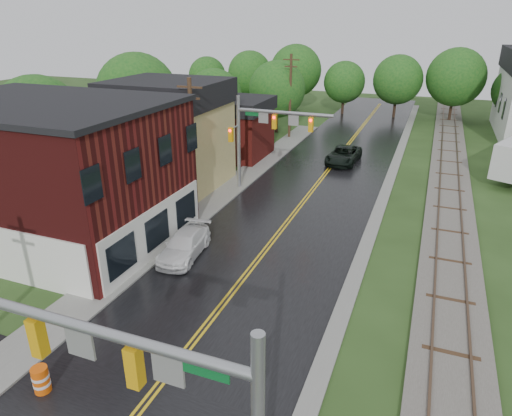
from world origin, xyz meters
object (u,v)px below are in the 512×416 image
Objects in this scene: utility_pole_c at (290,95)px; construction_barrel at (41,380)px; brick_building at (50,172)px; traffic_signal_far at (265,128)px; suv_dark at (344,155)px; tree_left_b at (138,97)px; pickup_white at (185,245)px; tree_left_a at (40,123)px; utility_pole_b at (193,143)px; tree_left_e at (278,91)px; traffic_signal_near at (166,395)px; tree_left_c at (215,99)px.

utility_pole_c reaches higher than construction_barrel.
brick_building reaches higher than construction_barrel.
traffic_signal_far is 1.35× the size of suv_dark.
construction_barrel is (14.08, -27.20, -5.19)m from tree_left_b.
pickup_white is at bearing -84.43° from utility_pole_c.
utility_pole_c is 1.94× the size of pickup_white.
tree_left_a is at bearing 133.07° from construction_barrel.
tree_left_a is (-13.05, -0.10, 0.39)m from utility_pole_b.
tree_left_a is 17.63m from pickup_white.
utility_pole_c is at bearing 94.41° from construction_barrel.
suv_dark is at bearing -44.04° from tree_left_e.
utility_pole_b is 18.06m from construction_barrel.
tree_left_a is (-23.32, 19.90, 0.15)m from traffic_signal_near.
tree_left_e is 31.04m from pickup_white.
brick_building reaches higher than traffic_signal_far.
suv_dark is at bearing 35.40° from tree_left_a.
pickup_white is (8.46, 0.51, -3.48)m from brick_building.
traffic_signal_near is at bearing -65.44° from tree_left_c.
traffic_signal_near is 41.67m from tree_left_c.
traffic_signal_far is at bearing -51.18° from tree_left_c.
tree_left_a is (-16.38, -5.10, 0.14)m from traffic_signal_far.
suv_dark is at bearing -44.36° from utility_pole_c.
utility_pole_b reaches higher than tree_left_e.
traffic_signal_near is 8.92m from construction_barrel.
traffic_signal_far is (9.01, 12.00, 0.82)m from brick_building.
traffic_signal_near is at bearing -67.50° from pickup_white.
tree_left_b is at bearing 161.19° from traffic_signal_far.
utility_pole_c reaches higher than suv_dark.
tree_left_c is (-1.36, 24.90, 0.36)m from brick_building.
suv_dark is at bearing 94.42° from traffic_signal_near.
traffic_signal_near is at bearing -54.51° from tree_left_b.
tree_left_a is at bearing -120.55° from utility_pole_c.
traffic_signal_far is 0.82× the size of utility_pole_b.
utility_pole_c is at bearing -42.84° from tree_left_e.
tree_left_c is at bearing 114.56° from traffic_signal_near.
traffic_signal_far is 11.30m from suv_dark.
tree_left_a reaches higher than brick_building.
brick_building reaches higher than traffic_signal_near.
traffic_signal_near is 0.85× the size of tree_left_a.
traffic_signal_near is at bearing -40.47° from tree_left_a.
utility_pole_b reaches higher than tree_left_a.
construction_barrel is (-4.57, -31.87, -0.23)m from suv_dark.
suv_dark is (7.60, -7.43, -3.97)m from utility_pole_c.
tree_left_b is 1.19× the size of tree_left_e.
brick_building is at bearing -72.39° from tree_left_b.
utility_pole_b is at bearing 106.67° from pickup_white.
tree_left_c is at bearing -129.81° from tree_left_e.
tree_left_a reaches higher than tree_left_e.
traffic_signal_near is at bearing -76.26° from utility_pole_c.
brick_building is 1.95× the size of traffic_signal_near.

